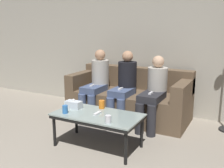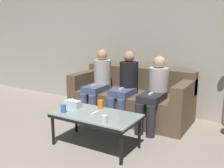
{
  "view_description": "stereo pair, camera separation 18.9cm",
  "coord_description": "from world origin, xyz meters",
  "px_view_note": "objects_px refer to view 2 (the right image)",
  "views": [
    {
      "loc": [
        1.74,
        -0.85,
        1.54
      ],
      "look_at": [
        0.0,
        2.46,
        0.71
      ],
      "focal_mm": 42.0,
      "sensor_mm": 36.0,
      "label": 1
    },
    {
      "loc": [
        1.9,
        -0.75,
        1.54
      ],
      "look_at": [
        0.0,
        2.46,
        0.71
      ],
      "focal_mm": 42.0,
      "sensor_mm": 36.0,
      "label": 2
    }
  ],
  "objects_px": {
    "cup_far_center": "(104,119)",
    "seated_person_mid_left": "(126,85)",
    "tissue_box": "(73,104)",
    "game_remote": "(95,113)",
    "coffee_table": "(95,117)",
    "seated_person_left_end": "(99,82)",
    "cup_near_left": "(100,104)",
    "cup_near_right": "(63,109)",
    "seated_person_mid_right": "(155,91)",
    "couch": "(131,99)"
  },
  "relations": [
    {
      "from": "seated_person_left_end",
      "to": "seated_person_mid_right",
      "type": "xyz_separation_m",
      "value": [
        1.03,
        -0.02,
        -0.02
      ]
    },
    {
      "from": "coffee_table",
      "to": "seated_person_mid_right",
      "type": "height_order",
      "value": "seated_person_mid_right"
    },
    {
      "from": "cup_near_left",
      "to": "seated_person_mid_right",
      "type": "xyz_separation_m",
      "value": [
        0.48,
        0.76,
        0.09
      ]
    },
    {
      "from": "couch",
      "to": "tissue_box",
      "type": "relative_size",
      "value": 9.09
    },
    {
      "from": "tissue_box",
      "to": "seated_person_mid_right",
      "type": "xyz_separation_m",
      "value": [
        0.82,
        0.93,
        0.09
      ]
    },
    {
      "from": "cup_far_center",
      "to": "game_remote",
      "type": "height_order",
      "value": "cup_far_center"
    },
    {
      "from": "couch",
      "to": "seated_person_mid_left",
      "type": "height_order",
      "value": "seated_person_mid_left"
    },
    {
      "from": "cup_near_left",
      "to": "tissue_box",
      "type": "height_order",
      "value": "tissue_box"
    },
    {
      "from": "cup_near_right",
      "to": "tissue_box",
      "type": "distance_m",
      "value": 0.23
    },
    {
      "from": "couch",
      "to": "cup_near_left",
      "type": "xyz_separation_m",
      "value": [
        0.04,
        -1.01,
        0.18
      ]
    },
    {
      "from": "tissue_box",
      "to": "cup_near_left",
      "type": "bearing_deg",
      "value": 25.99
    },
    {
      "from": "cup_near_right",
      "to": "game_remote",
      "type": "xyz_separation_m",
      "value": [
        0.38,
        0.17,
        -0.04
      ]
    },
    {
      "from": "cup_far_center",
      "to": "seated_person_mid_left",
      "type": "distance_m",
      "value": 1.29
    },
    {
      "from": "tissue_box",
      "to": "seated_person_left_end",
      "type": "height_order",
      "value": "seated_person_left_end"
    },
    {
      "from": "tissue_box",
      "to": "game_remote",
      "type": "distance_m",
      "value": 0.42
    },
    {
      "from": "coffee_table",
      "to": "game_remote",
      "type": "height_order",
      "value": "game_remote"
    },
    {
      "from": "couch",
      "to": "seated_person_mid_right",
      "type": "relative_size",
      "value": 1.82
    },
    {
      "from": "seated_person_mid_right",
      "to": "tissue_box",
      "type": "bearing_deg",
      "value": -131.38
    },
    {
      "from": "cup_near_right",
      "to": "seated_person_mid_right",
      "type": "distance_m",
      "value": 1.4
    },
    {
      "from": "tissue_box",
      "to": "game_remote",
      "type": "height_order",
      "value": "tissue_box"
    },
    {
      "from": "couch",
      "to": "cup_near_left",
      "type": "distance_m",
      "value": 1.02
    },
    {
      "from": "cup_far_center",
      "to": "seated_person_mid_right",
      "type": "xyz_separation_m",
      "value": [
        0.14,
        1.2,
        0.1
      ]
    },
    {
      "from": "seated_person_left_end",
      "to": "cup_near_right",
      "type": "bearing_deg",
      "value": -78.7
    },
    {
      "from": "seated_person_mid_left",
      "to": "game_remote",
      "type": "bearing_deg",
      "value": -84.24
    },
    {
      "from": "cup_near_right",
      "to": "seated_person_mid_left",
      "type": "bearing_deg",
      "value": 76.79
    },
    {
      "from": "cup_near_left",
      "to": "game_remote",
      "type": "relative_size",
      "value": 0.74
    },
    {
      "from": "cup_near_right",
      "to": "game_remote",
      "type": "height_order",
      "value": "cup_near_right"
    },
    {
      "from": "coffee_table",
      "to": "seated_person_mid_left",
      "type": "bearing_deg",
      "value": 95.76
    },
    {
      "from": "couch",
      "to": "seated_person_mid_right",
      "type": "distance_m",
      "value": 0.63
    },
    {
      "from": "couch",
      "to": "tissue_box",
      "type": "distance_m",
      "value": 1.23
    },
    {
      "from": "seated_person_left_end",
      "to": "seated_person_mid_left",
      "type": "bearing_deg",
      "value": 1.01
    },
    {
      "from": "cup_near_left",
      "to": "cup_near_right",
      "type": "distance_m",
      "value": 0.5
    },
    {
      "from": "tissue_box",
      "to": "seated_person_mid_right",
      "type": "distance_m",
      "value": 1.25
    },
    {
      "from": "cup_near_right",
      "to": "coffee_table",
      "type": "bearing_deg",
      "value": 23.87
    },
    {
      "from": "cup_near_left",
      "to": "cup_near_right",
      "type": "relative_size",
      "value": 1.06
    },
    {
      "from": "coffee_table",
      "to": "tissue_box",
      "type": "bearing_deg",
      "value": 172.34
    },
    {
      "from": "cup_near_right",
      "to": "seated_person_mid_right",
      "type": "relative_size",
      "value": 0.1
    },
    {
      "from": "coffee_table",
      "to": "seated_person_mid_left",
      "type": "height_order",
      "value": "seated_person_mid_left"
    },
    {
      "from": "cup_near_left",
      "to": "cup_near_right",
      "type": "xyz_separation_m",
      "value": [
        -0.31,
        -0.39,
        -0.0
      ]
    },
    {
      "from": "game_remote",
      "to": "seated_person_mid_right",
      "type": "xyz_separation_m",
      "value": [
        0.41,
        0.99,
        0.13
      ]
    },
    {
      "from": "couch",
      "to": "coffee_table",
      "type": "distance_m",
      "value": 1.24
    },
    {
      "from": "seated_person_left_end",
      "to": "cup_far_center",
      "type": "bearing_deg",
      "value": -54.0
    },
    {
      "from": "couch",
      "to": "seated_person_left_end",
      "type": "relative_size",
      "value": 1.74
    },
    {
      "from": "cup_near_right",
      "to": "cup_far_center",
      "type": "distance_m",
      "value": 0.65
    },
    {
      "from": "game_remote",
      "to": "coffee_table",
      "type": "bearing_deg",
      "value": 90.0
    },
    {
      "from": "seated_person_left_end",
      "to": "seated_person_mid_left",
      "type": "height_order",
      "value": "seated_person_mid_left"
    },
    {
      "from": "seated_person_mid_left",
      "to": "cup_far_center",
      "type": "bearing_deg",
      "value": -73.1
    },
    {
      "from": "cup_near_left",
      "to": "seated_person_mid_right",
      "type": "relative_size",
      "value": 0.1
    },
    {
      "from": "coffee_table",
      "to": "cup_near_right",
      "type": "distance_m",
      "value": 0.43
    },
    {
      "from": "coffee_table",
      "to": "seated_person_mid_right",
      "type": "xyz_separation_m",
      "value": [
        0.41,
        0.99,
        0.18
      ]
    }
  ]
}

